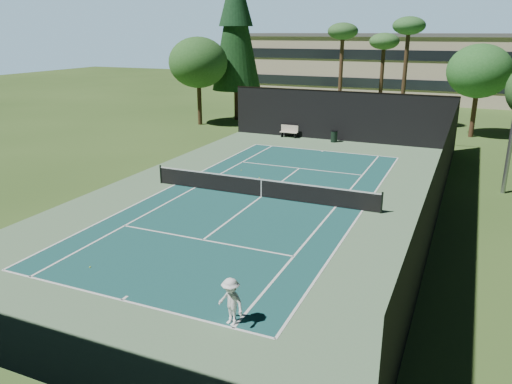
% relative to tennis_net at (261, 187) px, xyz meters
% --- Properties ---
extents(ground, '(160.00, 160.00, 0.00)m').
position_rel_tennis_net_xyz_m(ground, '(0.00, 0.00, -0.56)').
color(ground, '#35551F').
rests_on(ground, ground).
extents(apron_slab, '(18.00, 32.00, 0.01)m').
position_rel_tennis_net_xyz_m(apron_slab, '(0.00, 0.00, -0.55)').
color(apron_slab, '#5C815A').
rests_on(apron_slab, ground).
extents(court_surface, '(10.97, 23.77, 0.01)m').
position_rel_tennis_net_xyz_m(court_surface, '(0.00, 0.00, -0.55)').
color(court_surface, '#184E4C').
rests_on(court_surface, ground).
extents(court_lines, '(11.07, 23.87, 0.01)m').
position_rel_tennis_net_xyz_m(court_lines, '(0.00, 0.00, -0.54)').
color(court_lines, white).
rests_on(court_lines, ground).
extents(tennis_net, '(12.90, 0.10, 1.10)m').
position_rel_tennis_net_xyz_m(tennis_net, '(0.00, 0.00, 0.00)').
color(tennis_net, black).
rests_on(tennis_net, ground).
extents(fence, '(18.04, 32.05, 4.03)m').
position_rel_tennis_net_xyz_m(fence, '(0.00, 0.06, 1.45)').
color(fence, black).
rests_on(fence, ground).
extents(player, '(1.13, 0.88, 1.54)m').
position_rel_tennis_net_xyz_m(player, '(3.95, -11.68, 0.21)').
color(player, white).
rests_on(player, ground).
extents(tennis_ball_a, '(0.06, 0.06, 0.06)m').
position_rel_tennis_net_xyz_m(tennis_ball_a, '(-2.63, -10.40, -0.53)').
color(tennis_ball_a, '#CEF337').
rests_on(tennis_ball_a, ground).
extents(tennis_ball_b, '(0.07, 0.07, 0.07)m').
position_rel_tennis_net_xyz_m(tennis_ball_b, '(-1.49, 3.23, -0.52)').
color(tennis_ball_b, '#AACA2D').
rests_on(tennis_ball_b, ground).
extents(tennis_ball_c, '(0.07, 0.07, 0.07)m').
position_rel_tennis_net_xyz_m(tennis_ball_c, '(-0.05, 2.73, -0.52)').
color(tennis_ball_c, '#B8D22F').
rests_on(tennis_ball_c, ground).
extents(tennis_ball_d, '(0.06, 0.06, 0.06)m').
position_rel_tennis_net_xyz_m(tennis_ball_d, '(-3.27, 4.43, -0.53)').
color(tennis_ball_d, '#C1D02F').
rests_on(tennis_ball_d, ground).
extents(park_bench, '(1.50, 0.45, 1.02)m').
position_rel_tennis_net_xyz_m(park_bench, '(-4.06, 15.61, -0.01)').
color(park_bench, beige).
rests_on(park_bench, ground).
extents(trash_bin, '(0.56, 0.56, 0.95)m').
position_rel_tennis_net_xyz_m(trash_bin, '(-0.09, 15.25, -0.08)').
color(trash_bin, black).
rests_on(trash_bin, ground).
extents(pine_tree, '(4.80, 4.80, 15.00)m').
position_rel_tennis_net_xyz_m(pine_tree, '(-12.00, 22.00, 9.00)').
color(pine_tree, '#41291C').
rests_on(pine_tree, ground).
extents(palm_a, '(2.80, 2.80, 9.32)m').
position_rel_tennis_net_xyz_m(palm_a, '(-2.00, 24.00, 7.63)').
color(palm_a, '#4E3521').
rests_on(palm_a, ground).
extents(palm_b, '(2.80, 2.80, 8.42)m').
position_rel_tennis_net_xyz_m(palm_b, '(1.50, 26.00, 6.80)').
color(palm_b, '#3F2C1B').
rests_on(palm_b, ground).
extents(palm_c, '(2.80, 2.80, 9.77)m').
position_rel_tennis_net_xyz_m(palm_c, '(4.00, 23.00, 8.05)').
color(palm_c, '#3F2D1B').
rests_on(palm_c, ground).
extents(decid_tree_a, '(5.12, 5.12, 7.62)m').
position_rel_tennis_net_xyz_m(decid_tree_a, '(10.00, 22.00, 4.86)').
color(decid_tree_a, '#4B3020').
rests_on(decid_tree_a, ground).
extents(decid_tree_c, '(5.44, 5.44, 8.09)m').
position_rel_tennis_net_xyz_m(decid_tree_c, '(-14.00, 18.00, 5.21)').
color(decid_tree_c, '#412E1C').
rests_on(decid_tree_c, ground).
extents(campus_building, '(40.50, 12.50, 8.30)m').
position_rel_tennis_net_xyz_m(campus_building, '(0.00, 45.98, 3.65)').
color(campus_building, '#C1AE95').
rests_on(campus_building, ground).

